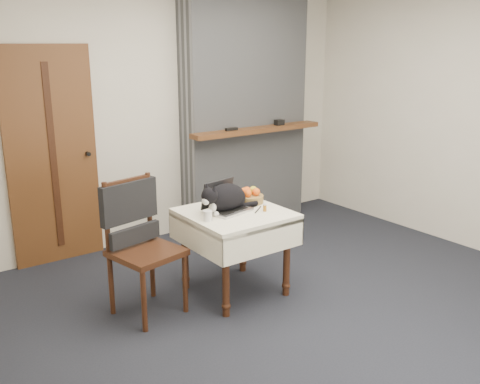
# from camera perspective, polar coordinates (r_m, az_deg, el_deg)

# --- Properties ---
(ground) EXTENTS (4.50, 4.50, 0.00)m
(ground) POSITION_cam_1_polar(r_m,az_deg,el_deg) (4.40, 5.55, -11.57)
(ground) COLOR black
(ground) RESTS_ON ground
(room_shell) EXTENTS (4.52, 4.01, 2.61)m
(room_shell) POSITION_cam_1_polar(r_m,az_deg,el_deg) (4.28, 1.97, 12.37)
(room_shell) COLOR beige
(room_shell) RESTS_ON ground
(door) EXTENTS (0.82, 0.10, 2.00)m
(door) POSITION_cam_1_polar(r_m,az_deg,el_deg) (5.18, -19.39, 3.54)
(door) COLOR brown
(door) RESTS_ON ground
(chimney) EXTENTS (1.62, 0.48, 2.60)m
(chimney) POSITION_cam_1_polar(r_m,az_deg,el_deg) (5.96, 0.53, 8.81)
(chimney) COLOR gray
(chimney) RESTS_ON ground
(side_table) EXTENTS (0.78, 0.78, 0.70)m
(side_table) POSITION_cam_1_polar(r_m,az_deg,el_deg) (4.33, -0.54, -3.52)
(side_table) COLOR #3A1E0F
(side_table) RESTS_ON ground
(laptop) EXTENTS (0.38, 0.34, 0.24)m
(laptop) POSITION_cam_1_polar(r_m,az_deg,el_deg) (4.30, -1.64, -1.23)
(laptop) COLOR #B7B7BC
(laptop) RESTS_ON side_table
(cat) EXTENTS (0.54, 0.28, 0.26)m
(cat) POSITION_cam_1_polar(r_m,az_deg,el_deg) (4.28, -1.51, -0.60)
(cat) COLOR black
(cat) RESTS_ON side_table
(cream_jar) EXTENTS (0.07, 0.07, 0.08)m
(cream_jar) POSITION_cam_1_polar(r_m,az_deg,el_deg) (4.07, -3.47, -2.53)
(cream_jar) COLOR silver
(cream_jar) RESTS_ON side_table
(pill_bottle) EXTENTS (0.03, 0.03, 0.07)m
(pill_bottle) POSITION_cam_1_polar(r_m,az_deg,el_deg) (4.29, 2.66, -1.63)
(pill_bottle) COLOR #9E6013
(pill_bottle) RESTS_ON side_table
(fruit_basket) EXTENTS (0.23, 0.23, 0.13)m
(fruit_basket) POSITION_cam_1_polar(r_m,az_deg,el_deg) (4.52, 1.07, -0.49)
(fruit_basket) COLOR olive
(fruit_basket) RESTS_ON side_table
(desk_clutter) EXTENTS (0.15, 0.08, 0.01)m
(desk_clutter) POSITION_cam_1_polar(r_m,az_deg,el_deg) (4.42, 1.57, -1.52)
(desk_clutter) COLOR black
(desk_clutter) RESTS_ON side_table
(chair) EXTENTS (0.55, 0.55, 1.04)m
(chair) POSITION_cam_1_polar(r_m,az_deg,el_deg) (4.10, -10.96, -3.79)
(chair) COLOR #3A1E0F
(chair) RESTS_ON ground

